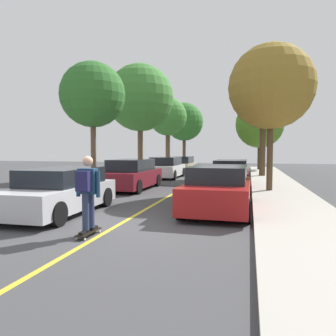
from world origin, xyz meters
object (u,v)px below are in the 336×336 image
Objects in this scene: parked_car_left_nearest at (60,191)px; parked_car_right_near at (231,174)px; parked_car_left_farthest at (182,165)px; street_tree_left_farthest at (184,122)px; skateboarder at (87,189)px; street_tree_left_near at (140,98)px; street_tree_left_nearest at (93,95)px; street_tree_right_nearest at (271,87)px; parked_car_right_nearest at (219,189)px; street_tree_right_near at (263,100)px; parked_car_left_near at (132,175)px; parked_car_left_far at (166,168)px; street_tree_right_far at (260,124)px; street_tree_left_far at (168,117)px; skateboard at (89,232)px.

parked_car_right_near reaches higher than parked_car_left_nearest.
street_tree_left_farthest is at bearing 100.59° from parked_car_left_farthest.
street_tree_left_farthest is 4.28× the size of skateboarder.
street_tree_left_near is at bearing -90.00° from street_tree_left_farthest.
street_tree_left_nearest is at bearing -90.00° from street_tree_left_farthest.
street_tree_left_nearest is 8.25m from street_tree_right_nearest.
street_tree_left_farthest is at bearing 103.83° from parked_car_right_nearest.
street_tree_right_near reaches higher than parked_car_right_nearest.
street_tree_left_near is 15.28m from street_tree_left_farthest.
parked_car_left_near reaches higher than parked_car_left_nearest.
street_tree_right_near reaches higher than parked_car_left_nearest.
parked_car_left_far reaches higher than parked_car_right_near.
street_tree_left_farthest is at bearing 110.99° from street_tree_right_nearest.
parked_car_left_farthest is 2.50× the size of skateboarder.
parked_car_left_far is at bearing 75.67° from street_tree_left_nearest.
street_tree_left_nearest reaches higher than parked_car_right_nearest.
parked_car_right_nearest is at bearing -95.01° from street_tree_right_far.
parked_car_left_farthest is 0.58× the size of street_tree_right_near.
street_tree_right_far is at bearing 82.65° from parked_car_right_near.
parked_car_left_far is at bearing -90.00° from parked_car_left_farthest.
street_tree_left_nearest is at bearing -165.36° from parked_car_left_near.
parked_car_left_nearest is 12.65m from parked_car_left_far.
street_tree_right_near is (6.43, 8.56, 4.63)m from parked_car_left_near.
street_tree_left_far is at bearing 109.15° from parked_car_right_nearest.
skateboard is at bearing -80.09° from street_tree_left_far.
skateboarder is at bearing -81.98° from parked_car_left_far.
street_tree_left_near is at bearing -107.66° from parked_car_left_farthest.
street_tree_right_nearest is (6.43, -11.81, 4.01)m from parked_car_left_farthest.
street_tree_right_nearest is (6.43, -6.36, 3.98)m from parked_car_left_far.
parked_car_left_far is 0.59× the size of street_tree_right_near.
street_tree_left_far is (-1.80, 7.48, 4.25)m from parked_car_left_far.
street_tree_right_far is 3.76× the size of skateboarder.
parked_car_left_nearest is 20.66m from street_tree_left_far.
skateboarder is at bearing -124.07° from parked_car_right_nearest.
parked_car_right_near is at bearing 133.10° from street_tree_right_nearest.
skateboarder is (2.08, -2.13, 0.39)m from parked_car_left_nearest.
parked_car_left_farthest is at bearing 95.89° from skateboard.
skateboard is (3.88, -14.55, -5.41)m from street_tree_left_near.
skateboarder is at bearing -117.28° from street_tree_right_nearest.
parked_car_right_near is 0.65× the size of street_tree_right_nearest.
street_tree_left_near is at bearing 98.22° from parked_car_left_nearest.
parked_car_left_farthest is at bearing 118.54° from street_tree_right_nearest.
street_tree_left_nearest is 0.91× the size of street_tree_left_far.
street_tree_right_nearest is at bearing 44.39° from parked_car_left_nearest.
street_tree_left_nearest reaches higher than skateboard.
parked_car_right_nearest is 2.68× the size of skateboarder.
street_tree_left_nearest is 9.34m from skateboarder.
parked_car_left_far is at bearing 98.02° from skateboarder.
street_tree_left_far reaches higher than parked_car_left_nearest.
parked_car_left_near is 17.69m from street_tree_right_far.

